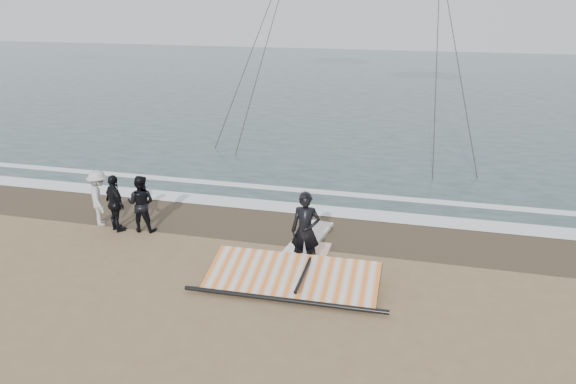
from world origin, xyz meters
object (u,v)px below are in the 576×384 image
man_main (305,231)px  board_cream (308,240)px  board_white (311,262)px  sail_rig (291,277)px

man_main → board_cream: man_main is taller
man_main → board_cream: bearing=96.8°
man_main → board_white: size_ratio=0.85×
board_white → board_cream: (-0.39, 1.27, 0.01)m
board_cream → sail_rig: sail_rig is taller
man_main → sail_rig: (-0.12, -0.95, -0.78)m
board_white → sail_rig: sail_rig is taller
board_white → board_cream: board_cream is taller
board_cream → sail_rig: size_ratio=0.57×
board_cream → sail_rig: bearing=-80.4°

